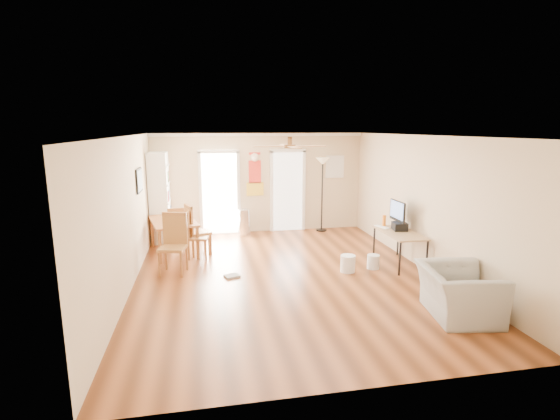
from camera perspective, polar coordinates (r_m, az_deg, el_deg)
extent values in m
plane|color=brown|center=(7.85, 0.82, -9.11)|extent=(7.00, 7.00, 0.00)
cube|color=red|center=(10.84, -3.49, 5.00)|extent=(0.46, 0.03, 1.10)
cube|color=white|center=(11.29, 7.58, 5.94)|extent=(0.50, 0.04, 0.60)
cube|color=black|center=(8.76, -18.86, 3.89)|extent=(0.04, 0.66, 0.48)
cylinder|color=silver|center=(10.72, -5.00, -1.69)|extent=(0.36, 0.36, 0.67)
cube|color=white|center=(8.96, 13.86, -2.28)|extent=(0.22, 0.37, 0.01)
cube|color=black|center=(8.78, 16.18, -2.18)|extent=(0.32, 0.35, 0.16)
cylinder|color=orange|center=(9.07, 14.19, -1.42)|extent=(0.08, 0.08, 0.23)
cylinder|color=white|center=(8.13, 9.35, -7.31)|extent=(0.32, 0.32, 0.33)
cylinder|color=silver|center=(8.42, 12.74, -6.98)|extent=(0.29, 0.29, 0.28)
cube|color=gray|center=(7.85, -6.66, -9.05)|extent=(0.32, 0.28, 0.04)
imported|color=#9C9D98|center=(6.70, 23.39, -10.44)|extent=(1.15, 1.27, 0.73)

